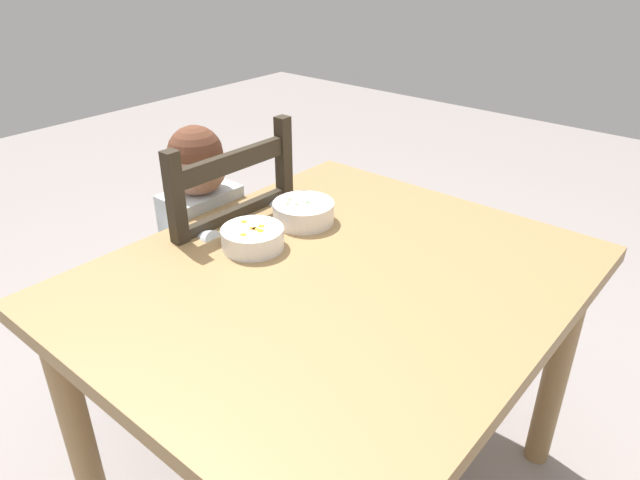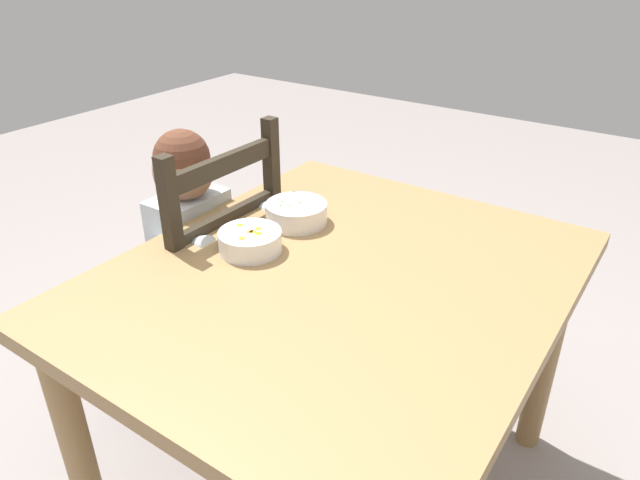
% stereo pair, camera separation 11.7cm
% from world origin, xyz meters
% --- Properties ---
extents(dining_table, '(1.14, 0.97, 0.73)m').
position_xyz_m(dining_table, '(0.00, 0.00, 0.62)').
color(dining_table, '#9B784A').
rests_on(dining_table, ground).
extents(dining_chair, '(0.43, 0.43, 0.97)m').
position_xyz_m(dining_chair, '(0.06, 0.53, 0.46)').
color(dining_chair, '#2D251A').
rests_on(dining_chair, ground).
extents(child_figure, '(0.32, 0.31, 0.95)m').
position_xyz_m(child_figure, '(0.06, 0.53, 0.63)').
color(child_figure, silver).
rests_on(child_figure, ground).
extents(bowl_of_peas, '(0.17, 0.17, 0.06)m').
position_xyz_m(bowl_of_peas, '(0.15, 0.23, 0.76)').
color(bowl_of_peas, white).
rests_on(bowl_of_peas, dining_table).
extents(bowl_of_carrots, '(0.16, 0.16, 0.05)m').
position_xyz_m(bowl_of_carrots, '(-0.04, 0.23, 0.76)').
color(bowl_of_carrots, white).
rests_on(bowl_of_carrots, dining_table).
extents(spoon, '(0.11, 0.11, 0.01)m').
position_xyz_m(spoon, '(0.01, 0.20, 0.73)').
color(spoon, silver).
rests_on(spoon, dining_table).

